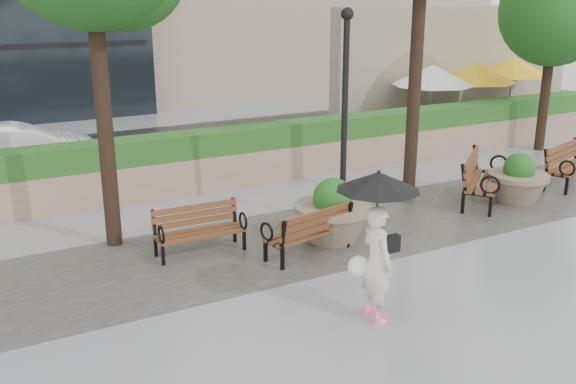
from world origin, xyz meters
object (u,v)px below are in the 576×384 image
bench_1 (200,240)px  lamppost (344,132)px  planter_right (518,183)px  bench_4 (570,174)px  car_right (21,149)px  planter_left (333,217)px  bench_2 (308,241)px  bench_3 (482,189)px  pedestrian (377,231)px

bench_1 → lamppost: size_ratio=0.38×
bench_1 → lamppost: (3.11, 0.21, 1.58)m
planter_right → lamppost: bearing=169.4°
bench_4 → lamppost: (-6.16, 0.50, 1.54)m
bench_1 → planter_right: bearing=-3.0°
bench_1 → car_right: size_ratio=0.41×
bench_4 → planter_left: size_ratio=1.36×
bench_4 → planter_right: planter_right is taller
bench_2 → planter_right: 5.59m
bench_3 → planter_right: size_ratio=1.54×
bench_2 → pedestrian: size_ratio=0.81×
bench_3 → planter_left: bearing=146.3°
lamppost → bench_4: bearing=-4.7°
lamppost → pedestrian: 4.04m
planter_right → car_right: car_right is taller
bench_3 → bench_4: bearing=-39.4°
planter_left → car_right: 8.86m
planter_right → car_right: 11.99m
bench_3 → bench_1: bearing=139.2°
bench_2 → bench_4: 7.67m
car_right → pedestrian: (3.33, -10.45, 0.65)m
bench_2 → bench_3: bench_3 is taller
bench_2 → pedestrian: bearing=70.6°
car_right → pedestrian: size_ratio=1.82×
bench_4 → pedestrian: pedestrian is taller
bench_4 → pedestrian: bearing=-176.0°
bench_3 → pedestrian: (-5.15, -3.11, 0.97)m
lamppost → pedestrian: size_ratio=1.96×
planter_left → pedestrian: bearing=-111.1°
bench_2 → planter_left: size_ratio=1.20×
planter_right → bench_1: bearing=175.6°
planter_left → bench_1: bearing=165.9°
planter_left → lamppost: lamppost is taller
planter_right → pedestrian: bearing=-154.6°
car_right → pedestrian: pedestrian is taller
car_right → pedestrian: 10.99m
bench_4 → car_right: bearing=129.8°
pedestrian → bench_2: bearing=-4.7°
bench_1 → pedestrian: size_ratio=0.75×
bench_4 → planter_right: (-2.07, -0.27, 0.14)m
bench_1 → bench_2: 1.90m
lamppost → car_right: size_ratio=1.08×
bench_3 → car_right: (-8.48, 7.34, 0.32)m
bench_1 → car_right: (-2.03, 7.09, 0.38)m
bench_1 → pedestrian: (1.30, -3.36, 1.04)m
pedestrian → planter_left: bearing=-17.9°
bench_1 → pedestrian: 3.75m
planter_right → car_right: size_ratio=0.34×
bench_1 → bench_4: 9.28m
bench_1 → bench_3: 6.45m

